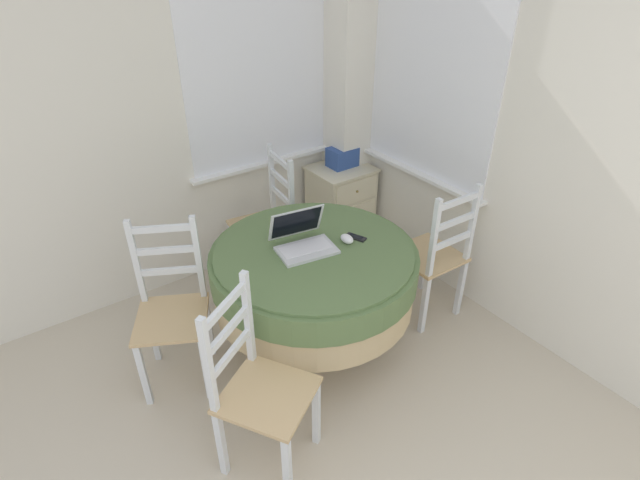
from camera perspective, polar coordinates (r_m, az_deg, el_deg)
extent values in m
cube|color=white|center=(3.29, -29.41, 10.54)|extent=(4.47, 0.06, 2.55)
cube|color=white|center=(3.61, -7.20, 19.47)|extent=(1.10, 0.01, 1.42)
cube|color=white|center=(3.80, -6.25, 8.73)|extent=(1.18, 0.07, 0.02)
cube|color=white|center=(3.47, 12.71, 18.49)|extent=(0.01, 1.10, 1.42)
cube|color=white|center=(3.68, 11.07, 7.49)|extent=(0.07, 1.18, 0.02)
cube|color=white|center=(3.92, 3.27, 17.43)|extent=(0.28, 0.28, 2.55)
cylinder|color=#4C3D2D|center=(3.25, -0.63, -11.61)|extent=(0.36, 0.36, 0.03)
cylinder|color=#4C3D2D|center=(3.02, -0.67, -6.76)|extent=(0.11, 0.11, 0.67)
cylinder|color=tan|center=(2.92, -0.69, -4.23)|extent=(1.16, 1.16, 0.34)
cylinder|color=#567042|center=(2.87, -0.70, -2.77)|extent=(1.19, 1.19, 0.16)
cylinder|color=#567042|center=(2.82, -0.71, -1.26)|extent=(1.13, 1.13, 0.02)
cube|color=silver|center=(2.79, -1.52, -1.18)|extent=(0.35, 0.26, 0.02)
cube|color=silver|center=(2.80, -1.66, -0.85)|extent=(0.30, 0.17, 0.00)
cube|color=silver|center=(2.84, -2.75, 2.01)|extent=(0.33, 0.13, 0.20)
cube|color=black|center=(2.84, -2.71, 2.00)|extent=(0.30, 0.11, 0.17)
ellipsoid|color=white|center=(2.87, 3.10, 0.13)|extent=(0.06, 0.09, 0.05)
cube|color=black|center=(2.92, 4.11, 0.32)|extent=(0.09, 0.13, 0.01)
cube|color=black|center=(2.92, 4.11, 0.42)|extent=(0.07, 0.09, 0.00)
cube|color=tan|center=(3.60, -6.76, 1.56)|extent=(0.44, 0.43, 0.02)
cube|color=silver|center=(3.80, -9.89, -0.94)|extent=(0.04, 0.04, 0.44)
cube|color=silver|center=(3.54, -8.06, -3.51)|extent=(0.04, 0.04, 0.44)
cube|color=silver|center=(3.90, -5.17, 0.35)|extent=(0.04, 0.04, 0.44)
cube|color=silver|center=(3.65, -3.05, -2.05)|extent=(0.04, 0.04, 0.44)
cube|color=silver|center=(3.66, -5.55, 7.03)|extent=(0.04, 0.04, 0.52)
cube|color=silver|center=(3.39, -3.29, 4.98)|extent=(0.04, 0.04, 0.52)
cube|color=silver|center=(3.44, -4.60, 9.02)|extent=(0.06, 0.33, 0.04)
cube|color=silver|center=(3.50, -4.50, 6.97)|extent=(0.06, 0.33, 0.04)
cube|color=silver|center=(3.56, -4.41, 4.99)|extent=(0.06, 0.33, 0.04)
cube|color=tan|center=(3.33, 12.26, -1.69)|extent=(0.39, 0.41, 0.02)
cube|color=silver|center=(3.66, 11.83, -2.64)|extent=(0.03, 0.03, 0.44)
cube|color=silver|center=(3.46, 7.90, -4.41)|extent=(0.03, 0.03, 0.44)
cube|color=silver|center=(3.48, 15.75, -5.26)|extent=(0.03, 0.03, 0.44)
cube|color=silver|center=(3.28, 11.83, -7.32)|extent=(0.03, 0.03, 0.44)
cube|color=silver|center=(3.21, 17.03, 1.88)|extent=(0.03, 0.03, 0.52)
cube|color=silver|center=(2.99, 12.87, 0.14)|extent=(0.03, 0.03, 0.52)
cube|color=silver|center=(3.00, 15.55, 4.30)|extent=(0.33, 0.03, 0.04)
cube|color=silver|center=(3.07, 15.19, 2.05)|extent=(0.33, 0.03, 0.04)
cube|color=silver|center=(3.14, 14.84, -0.10)|extent=(0.33, 0.03, 0.04)
cube|color=tan|center=(2.40, -6.02, -17.19)|extent=(0.53, 0.54, 0.02)
cube|color=silver|center=(2.44, -3.77, -24.66)|extent=(0.05, 0.05, 0.44)
cube|color=silver|center=(2.62, -0.43, -19.11)|extent=(0.05, 0.05, 0.44)
cube|color=silver|center=(2.56, -11.24, -21.80)|extent=(0.05, 0.05, 0.44)
cube|color=silver|center=(2.73, -7.37, -16.80)|extent=(0.05, 0.05, 0.44)
cube|color=silver|center=(2.18, -12.64, -13.94)|extent=(0.04, 0.04, 0.52)
cube|color=silver|center=(2.37, -8.21, -8.79)|extent=(0.04, 0.04, 0.52)
cube|color=silver|center=(2.14, -10.82, -7.38)|extent=(0.29, 0.19, 0.04)
cube|color=silver|center=(2.23, -10.46, -10.09)|extent=(0.29, 0.19, 0.04)
cube|color=silver|center=(2.32, -10.13, -12.58)|extent=(0.29, 0.19, 0.04)
cube|color=tan|center=(2.88, -16.59, -8.58)|extent=(0.52, 0.53, 0.02)
cube|color=silver|center=(2.94, -19.54, -14.29)|extent=(0.05, 0.05, 0.44)
cube|color=silver|center=(2.88, -12.93, -14.10)|extent=(0.05, 0.05, 0.44)
cube|color=silver|center=(3.18, -18.58, -9.87)|extent=(0.05, 0.05, 0.44)
cube|color=silver|center=(3.13, -12.57, -9.60)|extent=(0.05, 0.05, 0.44)
cube|color=silver|center=(2.89, -20.26, -2.40)|extent=(0.04, 0.04, 0.52)
cube|color=silver|center=(2.83, -13.75, -1.97)|extent=(0.04, 0.04, 0.52)
cube|color=silver|center=(2.75, -17.68, 1.24)|extent=(0.30, 0.17, 0.04)
cube|color=silver|center=(2.82, -17.23, -1.13)|extent=(0.30, 0.17, 0.04)
cube|color=silver|center=(2.90, -16.81, -3.39)|extent=(0.30, 0.17, 0.04)
cube|color=beige|center=(4.13, 2.35, 3.96)|extent=(0.44, 0.39, 0.64)
cube|color=beige|center=(3.99, 2.46, 8.12)|extent=(0.47, 0.41, 0.02)
cube|color=beige|center=(3.89, 4.21, 5.59)|extent=(0.39, 0.01, 0.18)
sphere|color=olive|center=(3.89, 4.29, 5.54)|extent=(0.02, 0.02, 0.02)
cube|color=beige|center=(3.99, 4.09, 2.86)|extent=(0.39, 0.01, 0.18)
sphere|color=olive|center=(3.99, 4.16, 2.81)|extent=(0.02, 0.02, 0.02)
cube|color=beige|center=(4.10, 3.98, 0.27)|extent=(0.39, 0.01, 0.18)
sphere|color=olive|center=(4.10, 4.05, 0.22)|extent=(0.02, 0.02, 0.02)
cube|color=#2D4C93|center=(3.99, 2.57, 9.47)|extent=(0.22, 0.16, 0.15)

